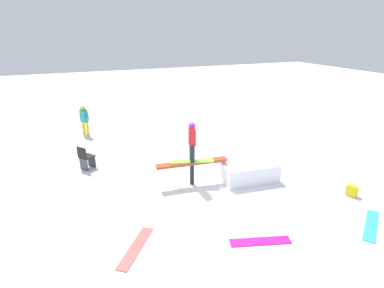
# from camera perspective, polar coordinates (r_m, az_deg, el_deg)

# --- Properties ---
(ground_plane) EXTENTS (60.00, 60.00, 0.00)m
(ground_plane) POSITION_cam_1_polar(r_m,az_deg,el_deg) (9.87, -0.00, -7.61)
(ground_plane) COLOR white
(rail_feature) EXTENTS (2.34, 0.53, 0.80)m
(rail_feature) POSITION_cam_1_polar(r_m,az_deg,el_deg) (9.56, -0.00, -4.06)
(rail_feature) COLOR black
(rail_feature) RESTS_ON ground
(snow_kicker_ramp) EXTENTS (1.95, 1.68, 0.61)m
(snow_kicker_ramp) POSITION_cam_1_polar(r_m,az_deg,el_deg) (10.36, 10.22, -4.60)
(snow_kicker_ramp) COLOR white
(snow_kicker_ramp) RESTS_ON ground
(main_rider_on_rail) EXTENTS (1.39, 0.70, 1.30)m
(main_rider_on_rail) POSITION_cam_1_polar(r_m,az_deg,el_deg) (9.26, -0.00, 0.22)
(main_rider_on_rail) COLOR #8FD53F
(main_rider_on_rail) RESTS_ON rail_feature
(bystander_teal) EXTENTS (0.45, 0.59, 1.46)m
(bystander_teal) POSITION_cam_1_polar(r_m,az_deg,el_deg) (14.85, -19.81, 4.51)
(bystander_teal) COLOR yellow
(bystander_teal) RESTS_ON ground
(loose_snowboard_cyan) EXTENTS (1.42, 1.10, 0.02)m
(loose_snowboard_cyan) POSITION_cam_1_polar(r_m,az_deg,el_deg) (9.22, 30.94, -13.13)
(loose_snowboard_cyan) COLOR #32B3D6
(loose_snowboard_cyan) RESTS_ON ground
(loose_snowboard_coral) EXTENTS (1.13, 1.37, 0.02)m
(loose_snowboard_coral) POSITION_cam_1_polar(r_m,az_deg,el_deg) (7.44, -10.65, -18.80)
(loose_snowboard_coral) COLOR #E45B56
(loose_snowboard_coral) RESTS_ON ground
(loose_snowboard_magenta) EXTENTS (1.48, 0.69, 0.02)m
(loose_snowboard_magenta) POSITION_cam_1_polar(r_m,az_deg,el_deg) (7.66, 12.88, -17.63)
(loose_snowboard_magenta) COLOR #D71996
(loose_snowboard_magenta) RESTS_ON ground
(folding_chair) EXTENTS (0.62, 0.62, 0.88)m
(folding_chair) POSITION_cam_1_polar(r_m,az_deg,el_deg) (11.37, -19.54, -2.57)
(folding_chair) COLOR #3F3F44
(folding_chair) RESTS_ON ground
(backpack_on_snow) EXTENTS (0.32, 0.36, 0.34)m
(backpack_on_snow) POSITION_cam_1_polar(r_m,az_deg,el_deg) (10.35, 28.16, -7.83)
(backpack_on_snow) COLOR yellow
(backpack_on_snow) RESTS_ON ground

